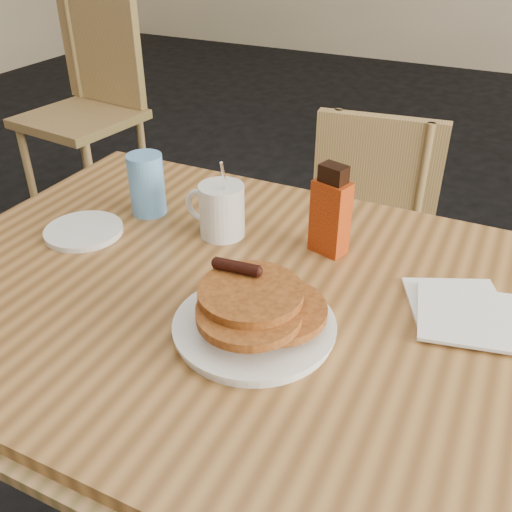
{
  "coord_description": "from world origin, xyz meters",
  "views": [
    {
      "loc": [
        0.38,
        -0.69,
        1.33
      ],
      "look_at": [
        0.02,
        0.03,
        0.83
      ],
      "focal_mm": 40.0,
      "sensor_mm": 36.0,
      "label": 1
    }
  ],
  "objects_px": {
    "chair_wall_extra": "(91,87)",
    "blue_tumbler": "(147,184)",
    "syrup_bottle": "(331,213)",
    "coffee_mug": "(220,209)",
    "main_table": "(263,314)",
    "chair_main_far": "(362,234)",
    "pancake_plate": "(255,316)"
  },
  "relations": [
    {
      "from": "pancake_plate",
      "to": "chair_main_far",
      "type": "bearing_deg",
      "value": 93.83
    },
    {
      "from": "main_table",
      "to": "syrup_bottle",
      "type": "xyz_separation_m",
      "value": [
        0.05,
        0.19,
        0.12
      ]
    },
    {
      "from": "main_table",
      "to": "pancake_plate",
      "type": "relative_size",
      "value": 5.18
    },
    {
      "from": "main_table",
      "to": "coffee_mug",
      "type": "bearing_deg",
      "value": 137.64
    },
    {
      "from": "syrup_bottle",
      "to": "chair_wall_extra",
      "type": "bearing_deg",
      "value": 160.65
    },
    {
      "from": "main_table",
      "to": "coffee_mug",
      "type": "relative_size",
      "value": 7.84
    },
    {
      "from": "main_table",
      "to": "syrup_bottle",
      "type": "distance_m",
      "value": 0.23
    },
    {
      "from": "chair_main_far",
      "to": "pancake_plate",
      "type": "height_order",
      "value": "pancake_plate"
    },
    {
      "from": "main_table",
      "to": "blue_tumbler",
      "type": "height_order",
      "value": "blue_tumbler"
    },
    {
      "from": "coffee_mug",
      "to": "blue_tumbler",
      "type": "relative_size",
      "value": 1.29
    },
    {
      "from": "syrup_bottle",
      "to": "blue_tumbler",
      "type": "relative_size",
      "value": 1.35
    },
    {
      "from": "chair_main_far",
      "to": "chair_wall_extra",
      "type": "relative_size",
      "value": 0.81
    },
    {
      "from": "coffee_mug",
      "to": "syrup_bottle",
      "type": "height_order",
      "value": "syrup_bottle"
    },
    {
      "from": "syrup_bottle",
      "to": "blue_tumbler",
      "type": "distance_m",
      "value": 0.41
    },
    {
      "from": "main_table",
      "to": "blue_tumbler",
      "type": "xyz_separation_m",
      "value": [
        -0.36,
        0.17,
        0.11
      ]
    },
    {
      "from": "chair_wall_extra",
      "to": "blue_tumbler",
      "type": "relative_size",
      "value": 7.66
    },
    {
      "from": "chair_wall_extra",
      "to": "syrup_bottle",
      "type": "xyz_separation_m",
      "value": [
        1.53,
        -1.08,
        0.22
      ]
    },
    {
      "from": "chair_main_far",
      "to": "chair_wall_extra",
      "type": "xyz_separation_m",
      "value": [
        -1.46,
        0.53,
        0.12
      ]
    },
    {
      "from": "chair_wall_extra",
      "to": "coffee_mug",
      "type": "distance_m",
      "value": 1.73
    },
    {
      "from": "main_table",
      "to": "syrup_bottle",
      "type": "height_order",
      "value": "syrup_bottle"
    },
    {
      "from": "chair_main_far",
      "to": "syrup_bottle",
      "type": "relative_size",
      "value": 4.58
    },
    {
      "from": "pancake_plate",
      "to": "coffee_mug",
      "type": "distance_m",
      "value": 0.32
    },
    {
      "from": "main_table",
      "to": "blue_tumbler",
      "type": "relative_size",
      "value": 10.09
    },
    {
      "from": "chair_main_far",
      "to": "pancake_plate",
      "type": "distance_m",
      "value": 0.88
    },
    {
      "from": "main_table",
      "to": "coffee_mug",
      "type": "xyz_separation_m",
      "value": [
        -0.17,
        0.16,
        0.1
      ]
    },
    {
      "from": "chair_main_far",
      "to": "main_table",
      "type": "bearing_deg",
      "value": -95.04
    },
    {
      "from": "syrup_bottle",
      "to": "blue_tumbler",
      "type": "height_order",
      "value": "syrup_bottle"
    },
    {
      "from": "chair_main_far",
      "to": "blue_tumbler",
      "type": "relative_size",
      "value": 6.18
    },
    {
      "from": "syrup_bottle",
      "to": "chair_main_far",
      "type": "bearing_deg",
      "value": 113.55
    },
    {
      "from": "chair_main_far",
      "to": "chair_wall_extra",
      "type": "distance_m",
      "value": 1.56
    },
    {
      "from": "chair_wall_extra",
      "to": "syrup_bottle",
      "type": "height_order",
      "value": "chair_wall_extra"
    },
    {
      "from": "chair_main_far",
      "to": "blue_tumbler",
      "type": "height_order",
      "value": "blue_tumbler"
    }
  ]
}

